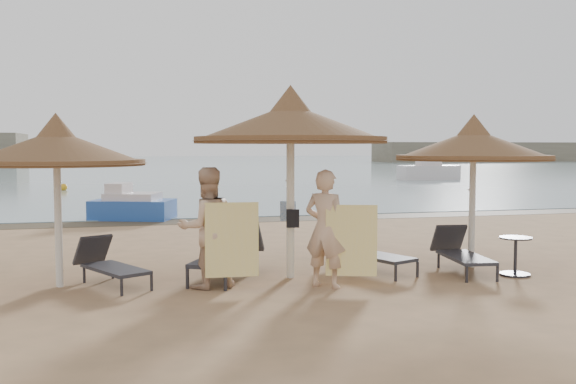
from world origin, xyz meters
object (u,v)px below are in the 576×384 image
palapa_right (473,145)px  lounger_near_left (230,252)px  pedal_boat (132,206)px  lounger_far_left (109,263)px  lounger_near_right (366,251)px  person_left (206,218)px  palapa_center (290,125)px  palapa_left (56,149)px  side_table (515,257)px  lounger_far_right (460,252)px  person_right (325,219)px

palapa_right → lounger_near_left: (-4.52, 0.25, -1.85)m
pedal_boat → lounger_far_left: bearing=-72.8°
lounger_near_right → person_left: bearing=170.0°
person_left → lounger_far_left: bearing=-35.2°
palapa_center → palapa_right: (3.54, 0.14, -0.35)m
palapa_right → lounger_near_left: bearing=176.8°
palapa_right → lounger_near_left: 4.89m
palapa_left → side_table: (7.65, -0.96, -1.90)m
palapa_center → lounger_near_left: (-0.99, 0.40, -2.20)m
palapa_right → lounger_far_right: palapa_right is taller
pedal_boat → person_left: bearing=-64.2°
person_right → person_left: bearing=27.3°
palapa_left → lounger_far_left: 2.03m
palapa_right → pedal_boat: 11.66m
lounger_near_right → lounger_far_right: (1.63, -0.47, -0.01)m
palapa_left → pedal_boat: palapa_left is taller
lounger_near_left → lounger_far_right: 4.15m
lounger_near_left → person_right: bearing=-16.1°
lounger_far_right → person_right: 2.95m
palapa_right → lounger_far_left: palapa_right is taller
palapa_left → palapa_center: (3.78, -0.19, 0.40)m
palapa_left → lounger_far_right: size_ratio=1.53×
person_right → pedal_boat: size_ratio=0.79×
lounger_near_left → lounger_near_right: (2.47, -0.13, -0.06)m
person_left → pedal_boat: bearing=-95.8°
person_right → pedal_boat: bearing=-34.0°
pedal_boat → lounger_near_left: bearing=-60.7°
lounger_far_right → pedal_boat: size_ratio=0.66×
palapa_center → lounger_near_right: size_ratio=1.75×
lounger_near_right → lounger_far_right: 1.70m
palapa_left → person_right: 4.42m
palapa_center → person_right: 1.80m
palapa_center → lounger_near_left: size_ratio=1.52×
person_right → palapa_left: bearing=26.1°
side_table → lounger_far_right: bearing=142.7°
palapa_left → side_table: size_ratio=4.16×
palapa_center → side_table: palapa_center is taller
palapa_right → side_table: size_ratio=4.26×
palapa_right → lounger_far_left: size_ratio=1.64×
lounger_near_right → lounger_far_right: bearing=-39.7°
side_table → person_right: size_ratio=0.31×
lounger_far_left → lounger_far_right: (6.14, -0.41, 0.01)m
side_table → pedal_boat: 12.47m
lounger_far_left → pedal_boat: size_ratio=0.64×
lounger_near_right → lounger_far_right: size_ratio=1.03×
lounger_far_left → lounger_near_left: (2.04, 0.19, 0.08)m
lounger_far_right → lounger_near_left: bearing=178.9°
pedal_boat → lounger_far_right: bearing=-40.8°
palapa_center → lounger_far_right: bearing=-3.7°
lounger_near_right → palapa_center: bearing=166.6°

